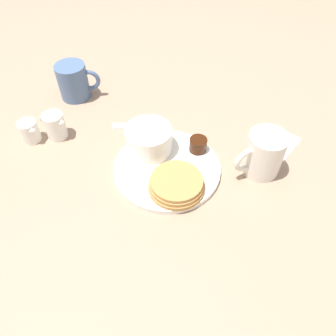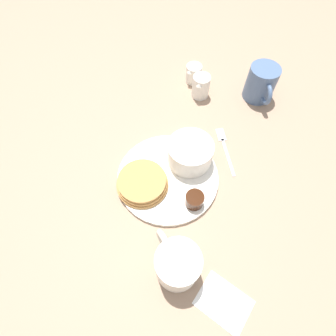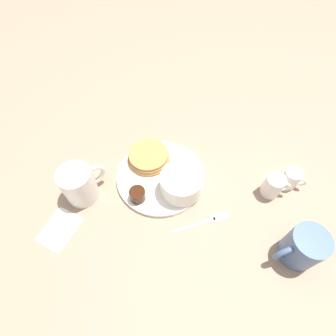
{
  "view_description": "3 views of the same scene",
  "coord_description": "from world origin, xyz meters",
  "px_view_note": "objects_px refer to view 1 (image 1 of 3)",
  "views": [
    {
      "loc": [
        -0.41,
        -0.24,
        0.55
      ],
      "look_at": [
        -0.01,
        -0.01,
        0.03
      ],
      "focal_mm": 35.0,
      "sensor_mm": 36.0,
      "label": 1
    },
    {
      "loc": [
        0.13,
        -0.26,
        0.55
      ],
      "look_at": [
        -0.0,
        0.01,
        0.04
      ],
      "focal_mm": 28.0,
      "sensor_mm": 36.0,
      "label": 2
    },
    {
      "loc": [
        0.36,
        0.13,
        0.61
      ],
      "look_at": [
        -0.01,
        0.02,
        0.05
      ],
      "focal_mm": 28.0,
      "sensor_mm": 36.0,
      "label": 3
    }
  ],
  "objects_px": {
    "creamer_pitcher_far": "(29,131)",
    "bowl": "(149,139)",
    "coffee_mug": "(263,154)",
    "creamer_pitcher_near": "(55,126)",
    "fork": "(134,125)",
    "second_mug": "(74,81)",
    "plate": "(167,168)"
  },
  "relations": [
    {
      "from": "creamer_pitcher_far",
      "to": "bowl",
      "type": "bearing_deg",
      "value": -68.88
    },
    {
      "from": "coffee_mug",
      "to": "creamer_pitcher_near",
      "type": "distance_m",
      "value": 0.49
    },
    {
      "from": "bowl",
      "to": "creamer_pitcher_near",
      "type": "xyz_separation_m",
      "value": [
        -0.06,
        0.23,
        -0.01
      ]
    },
    {
      "from": "creamer_pitcher_near",
      "to": "fork",
      "type": "relative_size",
      "value": 0.58
    },
    {
      "from": "bowl",
      "to": "creamer_pitcher_near",
      "type": "relative_size",
      "value": 1.43
    },
    {
      "from": "bowl",
      "to": "fork",
      "type": "bearing_deg",
      "value": 54.25
    },
    {
      "from": "creamer_pitcher_far",
      "to": "second_mug",
      "type": "bearing_deg",
      "value": 5.98
    },
    {
      "from": "creamer_pitcher_near",
      "to": "second_mug",
      "type": "distance_m",
      "value": 0.16
    },
    {
      "from": "plate",
      "to": "coffee_mug",
      "type": "xyz_separation_m",
      "value": [
        0.1,
        -0.18,
        0.04
      ]
    },
    {
      "from": "bowl",
      "to": "second_mug",
      "type": "relative_size",
      "value": 1.01
    },
    {
      "from": "creamer_pitcher_far",
      "to": "fork",
      "type": "height_order",
      "value": "creamer_pitcher_far"
    },
    {
      "from": "bowl",
      "to": "creamer_pitcher_near",
      "type": "bearing_deg",
      "value": 105.88
    },
    {
      "from": "plate",
      "to": "creamer_pitcher_far",
      "type": "distance_m",
      "value": 0.34
    },
    {
      "from": "second_mug",
      "to": "creamer_pitcher_far",
      "type": "bearing_deg",
      "value": -174.02
    },
    {
      "from": "plate",
      "to": "second_mug",
      "type": "distance_m",
      "value": 0.37
    },
    {
      "from": "plate",
      "to": "coffee_mug",
      "type": "distance_m",
      "value": 0.21
    },
    {
      "from": "creamer_pitcher_near",
      "to": "second_mug",
      "type": "relative_size",
      "value": 0.71
    },
    {
      "from": "bowl",
      "to": "creamer_pitcher_near",
      "type": "distance_m",
      "value": 0.23
    },
    {
      "from": "bowl",
      "to": "second_mug",
      "type": "bearing_deg",
      "value": 73.66
    },
    {
      "from": "fork",
      "to": "second_mug",
      "type": "distance_m",
      "value": 0.21
    },
    {
      "from": "coffee_mug",
      "to": "second_mug",
      "type": "xyz_separation_m",
      "value": [
        0.01,
        0.53,
        -0.0
      ]
    },
    {
      "from": "coffee_mug",
      "to": "creamer_pitcher_far",
      "type": "height_order",
      "value": "coffee_mug"
    },
    {
      "from": "second_mug",
      "to": "creamer_pitcher_near",
      "type": "bearing_deg",
      "value": -156.3
    },
    {
      "from": "fork",
      "to": "coffee_mug",
      "type": "bearing_deg",
      "value": -87.29
    },
    {
      "from": "second_mug",
      "to": "bowl",
      "type": "bearing_deg",
      "value": -106.34
    },
    {
      "from": "fork",
      "to": "second_mug",
      "type": "xyz_separation_m",
      "value": [
        0.02,
        0.21,
        0.05
      ]
    },
    {
      "from": "creamer_pitcher_far",
      "to": "creamer_pitcher_near",
      "type": "bearing_deg",
      "value": -48.37
    },
    {
      "from": "bowl",
      "to": "plate",
      "type": "bearing_deg",
      "value": -113.35
    },
    {
      "from": "fork",
      "to": "bowl",
      "type": "bearing_deg",
      "value": -125.75
    },
    {
      "from": "fork",
      "to": "plate",
      "type": "bearing_deg",
      "value": -120.87
    },
    {
      "from": "creamer_pitcher_far",
      "to": "coffee_mug",
      "type": "bearing_deg",
      "value": -70.39
    },
    {
      "from": "coffee_mug",
      "to": "fork",
      "type": "bearing_deg",
      "value": 92.71
    }
  ]
}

